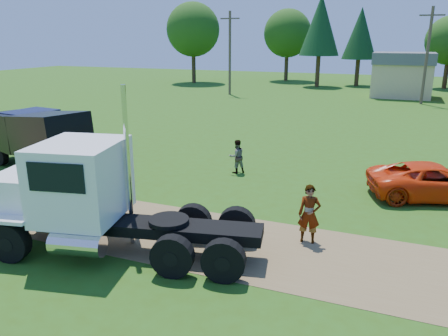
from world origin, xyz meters
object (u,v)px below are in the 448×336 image
at_px(white_semi_tractor, 85,197).
at_px(orange_pickup, 435,181).
at_px(spectator_a, 309,214).
at_px(navy_truck, 41,139).
at_px(black_dump_truck, 37,136).

xyz_separation_m(white_semi_tractor, orange_pickup, (9.99, 8.72, -0.97)).
bearing_deg(spectator_a, navy_truck, 156.81).
height_order(white_semi_tractor, spectator_a, white_semi_tractor).
bearing_deg(black_dump_truck, spectator_a, 7.57).
distance_m(black_dump_truck, navy_truck, 0.96).
relative_size(white_semi_tractor, spectator_a, 4.43).
bearing_deg(orange_pickup, navy_truck, 78.87).
height_order(white_semi_tractor, black_dump_truck, white_semi_tractor).
distance_m(navy_truck, orange_pickup, 18.09).
distance_m(black_dump_truck, spectator_a, 13.85).
height_order(black_dump_truck, spectator_a, black_dump_truck).
distance_m(orange_pickup, spectator_a, 6.99).
distance_m(white_semi_tractor, spectator_a, 6.81).
xyz_separation_m(navy_truck, spectator_a, (14.05, -3.56, -0.46)).
relative_size(black_dump_truck, navy_truck, 1.13).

